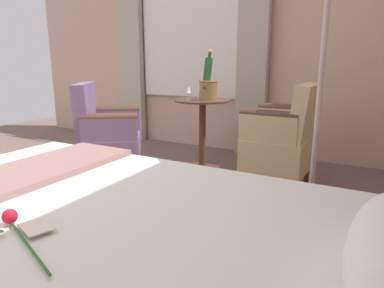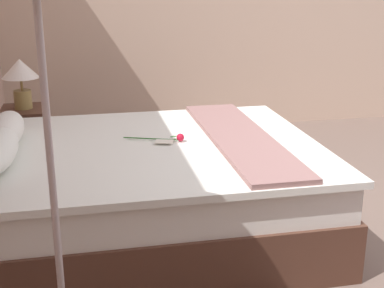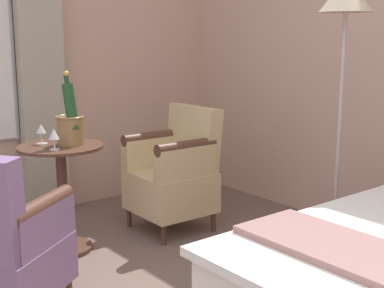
{
  "view_description": "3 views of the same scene",
  "coord_description": "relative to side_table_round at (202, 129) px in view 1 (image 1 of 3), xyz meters",
  "views": [
    {
      "loc": [
        1.12,
        2.24,
        1.12
      ],
      "look_at": [
        -0.62,
        1.28,
        0.63
      ],
      "focal_mm": 32.0,
      "sensor_mm": 36.0,
      "label": 1
    },
    {
      "loc": [
        -2.63,
        1.83,
        1.62
      ],
      "look_at": [
        -0.42,
        1.37,
        0.9
      ],
      "focal_mm": 50.0,
      "sensor_mm": 36.0,
      "label": 2
    },
    {
      "loc": [
        1.29,
        -0.84,
        1.44
      ],
      "look_at": [
        -0.84,
        0.86,
        0.9
      ],
      "focal_mm": 50.0,
      "sensor_mm": 36.0,
      "label": 3
    }
  ],
  "objects": [
    {
      "name": "armchair_by_window",
      "position": [
        0.12,
        0.86,
        0.01
      ],
      "size": [
        0.57,
        0.58,
        0.94
      ],
      "color": "#523225",
      "rests_on": "ground"
    },
    {
      "name": "wine_glass_near_bucket",
      "position": [
        -0.12,
        -0.08,
        0.4
      ],
      "size": [
        0.08,
        0.08,
        0.14
      ],
      "color": "white",
      "rests_on": "side_table_round"
    },
    {
      "name": "side_table_round",
      "position": [
        0.0,
        0.0,
        0.0
      ],
      "size": [
        0.57,
        0.57,
        0.74
      ],
      "color": "#523225",
      "rests_on": "ground"
    },
    {
      "name": "wall_window_side",
      "position": [
        -0.94,
        -0.65,
        0.94
      ],
      "size": [
        0.27,
        5.34,
        2.74
      ],
      "color": "beige",
      "rests_on": "ground"
    },
    {
      "name": "wine_glass_near_edge",
      "position": [
        0.12,
        -0.09,
        0.41
      ],
      "size": [
        0.07,
        0.07,
        0.14
      ],
      "color": "white",
      "rests_on": "side_table_round"
    },
    {
      "name": "champagne_bucket",
      "position": [
        0.02,
        0.07,
        0.45
      ],
      "size": [
        0.19,
        0.19,
        0.49
      ],
      "color": "olive",
      "rests_on": "side_table_round"
    },
    {
      "name": "armchair_facing_bed",
      "position": [
        0.68,
        -0.7,
        -0.0
      ],
      "size": [
        0.8,
        0.79,
        0.92
      ],
      "color": "#523225",
      "rests_on": "ground"
    }
  ]
}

